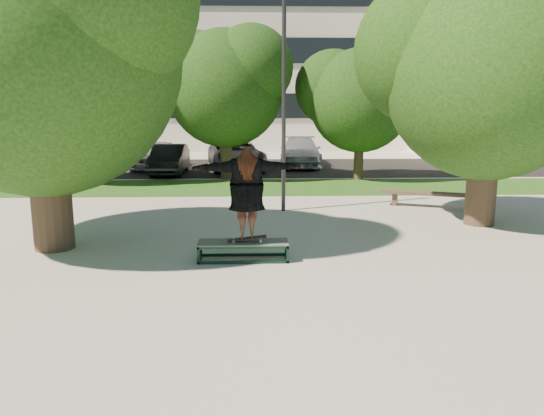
{
  "coord_description": "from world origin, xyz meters",
  "views": [
    {
      "loc": [
        0.1,
        -10.3,
        3.06
      ],
      "look_at": [
        0.5,
        0.6,
        0.94
      ],
      "focal_mm": 35.0,
      "sensor_mm": 36.0,
      "label": 1
    }
  ],
  "objects_px": {
    "tree_left": "(35,37)",
    "car_silver_a": "(156,155)",
    "bench": "(433,195)",
    "lamppost": "(284,102)",
    "car_silver_b": "(300,152)",
    "tree_right": "(486,63)",
    "grind_box": "(243,251)",
    "car_dark": "(169,159)",
    "bystander": "(54,203)",
    "car_grey": "(236,155)"
  },
  "relations": [
    {
      "from": "bench",
      "to": "tree_right",
      "type": "bearing_deg",
      "value": -59.04
    },
    {
      "from": "car_silver_b",
      "to": "car_dark",
      "type": "bearing_deg",
      "value": -151.46
    },
    {
      "from": "tree_left",
      "to": "bench",
      "type": "xyz_separation_m",
      "value": [
        9.84,
        4.19,
        -4.03
      ]
    },
    {
      "from": "tree_right",
      "to": "grind_box",
      "type": "height_order",
      "value": "tree_right"
    },
    {
      "from": "car_silver_a",
      "to": "bystander",
      "type": "bearing_deg",
      "value": -77.06
    },
    {
      "from": "car_grey",
      "to": "tree_right",
      "type": "bearing_deg",
      "value": -69.71
    },
    {
      "from": "tree_right",
      "to": "car_grey",
      "type": "relative_size",
      "value": 1.25
    },
    {
      "from": "grind_box",
      "to": "car_silver_a",
      "type": "distance_m",
      "value": 16.31
    },
    {
      "from": "bystander",
      "to": "tree_right",
      "type": "bearing_deg",
      "value": 2.74
    },
    {
      "from": "lamppost",
      "to": "grind_box",
      "type": "relative_size",
      "value": 3.39
    },
    {
      "from": "tree_left",
      "to": "grind_box",
      "type": "xyz_separation_m",
      "value": [
        4.2,
        -1.11,
        -4.23
      ]
    },
    {
      "from": "car_dark",
      "to": "car_grey",
      "type": "height_order",
      "value": "car_grey"
    },
    {
      "from": "tree_left",
      "to": "bench",
      "type": "distance_m",
      "value": 11.43
    },
    {
      "from": "tree_right",
      "to": "car_silver_a",
      "type": "relative_size",
      "value": 1.63
    },
    {
      "from": "grind_box",
      "to": "car_dark",
      "type": "bearing_deg",
      "value": 104.58
    },
    {
      "from": "car_grey",
      "to": "car_silver_b",
      "type": "height_order",
      "value": "car_grey"
    },
    {
      "from": "lamppost",
      "to": "bystander",
      "type": "xyz_separation_m",
      "value": [
        -5.29,
        -3.66,
        -2.2
      ]
    },
    {
      "from": "car_silver_b",
      "to": "lamppost",
      "type": "bearing_deg",
      "value": -94.06
    },
    {
      "from": "bench",
      "to": "car_dark",
      "type": "distance_m",
      "value": 12.41
    },
    {
      "from": "tree_right",
      "to": "grind_box",
      "type": "relative_size",
      "value": 3.62
    },
    {
      "from": "car_grey",
      "to": "car_silver_b",
      "type": "xyz_separation_m",
      "value": [
        3.21,
        1.38,
        -0.01
      ]
    },
    {
      "from": "tree_left",
      "to": "car_silver_a",
      "type": "relative_size",
      "value": 1.78
    },
    {
      "from": "tree_left",
      "to": "car_dark",
      "type": "relative_size",
      "value": 1.78
    },
    {
      "from": "bystander",
      "to": "car_dark",
      "type": "bearing_deg",
      "value": 80.01
    },
    {
      "from": "car_silver_a",
      "to": "car_grey",
      "type": "distance_m",
      "value": 3.95
    },
    {
      "from": "car_grey",
      "to": "lamppost",
      "type": "bearing_deg",
      "value": -89.01
    },
    {
      "from": "lamppost",
      "to": "car_silver_b",
      "type": "distance_m",
      "value": 11.85
    },
    {
      "from": "tree_left",
      "to": "car_grey",
      "type": "bearing_deg",
      "value": 75.57
    },
    {
      "from": "bench",
      "to": "car_silver_b",
      "type": "distance_m",
      "value": 11.62
    },
    {
      "from": "lamppost",
      "to": "car_dark",
      "type": "relative_size",
      "value": 1.52
    },
    {
      "from": "bystander",
      "to": "car_silver_a",
      "type": "bearing_deg",
      "value": 84.26
    },
    {
      "from": "car_dark",
      "to": "tree_left",
      "type": "bearing_deg",
      "value": -92.84
    },
    {
      "from": "lamppost",
      "to": "car_dark",
      "type": "distance_m",
      "value": 10.1
    },
    {
      "from": "tree_right",
      "to": "lamppost",
      "type": "relative_size",
      "value": 1.07
    },
    {
      "from": "bench",
      "to": "car_dark",
      "type": "xyz_separation_m",
      "value": [
        -9.19,
        8.33,
        0.27
      ]
    },
    {
      "from": "bystander",
      "to": "tree_left",
      "type": "bearing_deg",
      "value": -98.17
    },
    {
      "from": "car_dark",
      "to": "car_silver_b",
      "type": "distance_m",
      "value": 6.81
    },
    {
      "from": "bench",
      "to": "car_grey",
      "type": "relative_size",
      "value": 0.58
    },
    {
      "from": "bystander",
      "to": "car_grey",
      "type": "relative_size",
      "value": 0.37
    },
    {
      "from": "tree_right",
      "to": "bystander",
      "type": "distance_m",
      "value": 10.82
    },
    {
      "from": "lamppost",
      "to": "car_silver_b",
      "type": "bearing_deg",
      "value": 82.44
    },
    {
      "from": "car_silver_b",
      "to": "tree_right",
      "type": "bearing_deg",
      "value": -72.31
    },
    {
      "from": "tree_right",
      "to": "tree_left",
      "type": "bearing_deg",
      "value": -168.97
    },
    {
      "from": "tree_left",
      "to": "car_silver_a",
      "type": "bearing_deg",
      "value": 91.21
    },
    {
      "from": "tree_left",
      "to": "grind_box",
      "type": "relative_size",
      "value": 3.95
    },
    {
      "from": "lamppost",
      "to": "bench",
      "type": "bearing_deg",
      "value": 3.59
    },
    {
      "from": "tree_right",
      "to": "car_dark",
      "type": "distance_m",
      "value": 14.63
    },
    {
      "from": "car_dark",
      "to": "car_grey",
      "type": "distance_m",
      "value": 3.31
    },
    {
      "from": "bystander",
      "to": "car_silver_a",
      "type": "relative_size",
      "value": 0.48
    },
    {
      "from": "lamppost",
      "to": "car_silver_b",
      "type": "relative_size",
      "value": 1.24
    }
  ]
}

